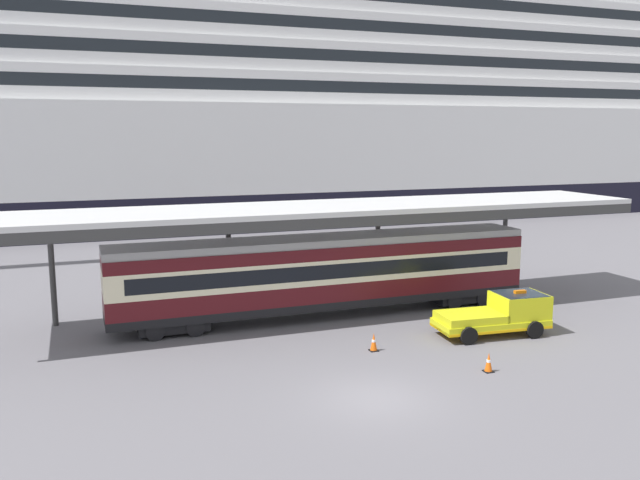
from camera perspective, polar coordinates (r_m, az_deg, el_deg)
ground_plane at (r=23.90m, az=4.86°, el=-13.53°), size 400.00×400.00×0.00m
cruise_ship at (r=72.81m, az=-6.77°, el=11.63°), size 127.22×23.74×35.80m
platform_canopy at (r=33.14m, az=0.27°, el=2.59°), size 34.41×5.81×5.62m
train_carriage at (r=33.27m, az=0.52°, el=-2.77°), size 21.52×2.81×4.11m
service_truck at (r=31.76m, az=15.42°, el=-6.13°), size 5.35×2.59×2.02m
traffic_cone_near at (r=26.96m, az=14.39°, el=-10.23°), size 0.36×0.36×0.78m
traffic_cone_mid at (r=28.60m, az=4.67°, el=-8.80°), size 0.36×0.36×0.79m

